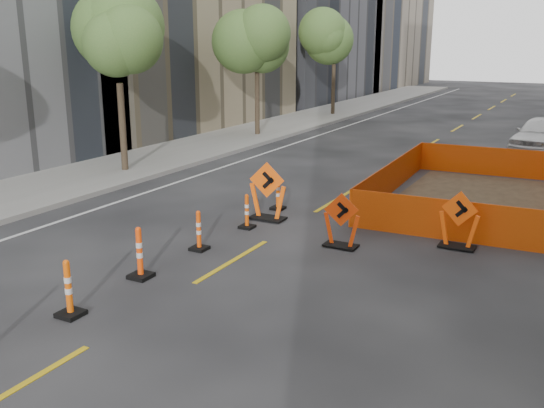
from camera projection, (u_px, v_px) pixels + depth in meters
The scene contains 16 objects.
ground_plane at pixel (108, 334), 10.20m from camera, with size 140.00×140.00×0.00m, color black.
sidewalk_left at pixel (147, 161), 24.48m from camera, with size 4.00×90.00×0.15m, color gray.
bld_left_d at pixel (281, 12), 49.46m from camera, with size 12.00×16.00×14.00m, color #4C4C51.
tree_l_b at pixel (117, 48), 21.34m from camera, with size 2.80×2.80×5.95m.
tree_l_c at pixel (257, 46), 29.86m from camera, with size 2.80×2.80×5.95m.
tree_l_d at pixel (334, 44), 38.37m from camera, with size 2.80×2.80×5.95m.
channelizer_3 at pixel (68, 288), 10.74m from camera, with size 0.42×0.42×1.07m, color #EF590A, non-canonical shape.
channelizer_4 at pixel (140, 253), 12.48m from camera, with size 0.44×0.44×1.11m, color #FD460A, non-canonical shape.
channelizer_5 at pixel (199, 230), 14.18m from camera, with size 0.38×0.38×0.96m, color #ED4A09, non-canonical shape.
channelizer_6 at pixel (247, 211), 15.84m from camera, with size 0.37×0.37×0.93m, color #DB4B09, non-canonical shape.
channelizer_7 at pixel (278, 193), 17.61m from camera, with size 0.38×0.38×0.97m, color #FF5C0A, non-canonical shape.
chevron_sign_left at pixel (268, 191), 16.50m from camera, with size 1.08×0.65×1.62m, color #FF590A, non-canonical shape.
chevron_sign_center at pixel (342, 220), 14.33m from camera, with size 0.89×0.54×1.34m, color red, non-canonical shape.
chevron_sign_right at pixel (459, 220), 14.24m from camera, with size 0.94×0.56×1.40m, color #F84D0A, non-canonical shape.
safety_fence at pixel (470, 185), 18.50m from camera, with size 4.87×8.29×1.04m, color #E2400B, non-canonical shape.
parked_car_near at pixel (541, 134), 26.66m from camera, with size 1.84×4.57×1.56m, color silver.
Camera 1 is at (6.80, -6.87, 4.79)m, focal length 40.00 mm.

